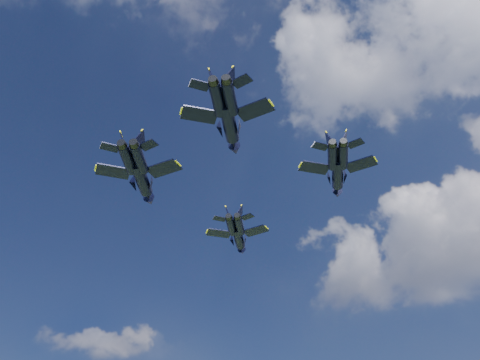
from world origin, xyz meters
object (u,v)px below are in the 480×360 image
jet_right (338,175)px  jet_slot (230,125)px  jet_lead (239,238)px  jet_left (142,180)px

jet_right → jet_slot: 21.27m
jet_lead → jet_right: size_ratio=0.92×
jet_right → jet_slot: (-6.79, -20.16, -0.21)m
jet_lead → jet_right: jet_right is taller
jet_left → jet_slot: 20.58m
jet_lead → jet_left: jet_left is taller
jet_lead → jet_slot: 30.13m
jet_left → jet_slot: size_ratio=1.05×
jet_right → jet_left: bearing=-176.3°
jet_left → jet_right: bearing=1.7°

